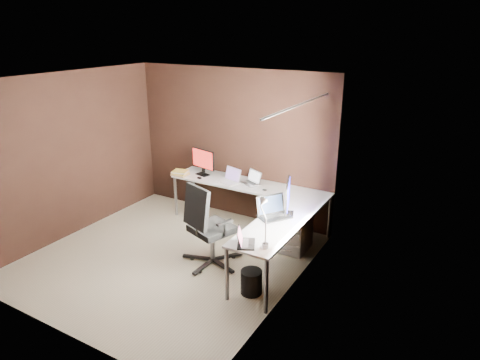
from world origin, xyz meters
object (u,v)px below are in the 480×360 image
(laptop_black_big, at_px, (273,212))
(book_stack, at_px, (180,173))
(laptop_silver, at_px, (252,181))
(desk_lamp, at_px, (263,216))
(drawer_pedestal, at_px, (294,230))
(monitor_left, at_px, (203,161))
(laptop_black_small, at_px, (244,241))
(wastebasket, at_px, (251,282))
(office_chair, at_px, (210,241))
(laptop_white, at_px, (230,179))
(monitor_right, at_px, (288,196))

(laptop_black_big, distance_m, book_stack, 2.20)
(laptop_silver, height_order, desk_lamp, desk_lamp)
(drawer_pedestal, distance_m, laptop_silver, 1.10)
(monitor_left, bearing_deg, desk_lamp, -26.94)
(laptop_silver, relative_size, laptop_black_small, 1.11)
(laptop_black_small, xyz_separation_m, wastebasket, (0.03, 0.14, -0.62))
(laptop_black_small, bearing_deg, wastebasket, -36.99)
(desk_lamp, distance_m, office_chair, 1.28)
(laptop_silver, distance_m, laptop_black_big, 1.27)
(laptop_white, xyz_separation_m, book_stack, (-0.91, -0.14, -0.01))
(monitor_left, bearing_deg, wastebasket, -28.79)
(laptop_silver, height_order, office_chair, office_chair)
(monitor_right, height_order, desk_lamp, desk_lamp)
(drawer_pedestal, xyz_separation_m, laptop_white, (-1.25, 0.29, 0.48))
(laptop_white, height_order, desk_lamp, desk_lamp)
(monitor_right, relative_size, book_stack, 1.92)
(monitor_right, distance_m, desk_lamp, 0.91)
(laptop_black_big, bearing_deg, desk_lamp, -128.31)
(monitor_right, xyz_separation_m, book_stack, (-2.22, 0.58, -0.23))
(drawer_pedestal, bearing_deg, monitor_left, 168.71)
(wastebasket, bearing_deg, monitor_right, 85.81)
(desk_lamp, height_order, wastebasket, desk_lamp)
(laptop_silver, relative_size, office_chair, 0.32)
(laptop_black_big, height_order, desk_lamp, desk_lamp)
(monitor_left, xyz_separation_m, book_stack, (-0.32, -0.22, -0.21))
(monitor_left, xyz_separation_m, laptop_white, (0.58, -0.08, -0.20))
(drawer_pedestal, bearing_deg, laptop_silver, 156.78)
(drawer_pedestal, xyz_separation_m, desk_lamp, (0.16, -1.33, 0.78))
(drawer_pedestal, bearing_deg, wastebasket, -90.03)
(laptop_black_big, height_order, laptop_black_small, laptop_black_big)
(book_stack, bearing_deg, laptop_silver, 10.99)
(monitor_right, distance_m, laptop_silver, 1.29)
(laptop_silver, bearing_deg, laptop_black_small, -38.84)
(monitor_right, height_order, wastebasket, monitor_right)
(monitor_right, bearing_deg, wastebasket, 155.14)
(monitor_right, bearing_deg, laptop_silver, 29.41)
(laptop_white, distance_m, laptop_silver, 0.35)
(laptop_black_small, bearing_deg, monitor_left, 18.44)
(laptop_black_small, bearing_deg, office_chair, 32.83)
(laptop_silver, bearing_deg, drawer_pedestal, 2.12)
(laptop_silver, bearing_deg, laptop_white, -137.72)
(monitor_left, distance_m, laptop_white, 0.62)
(laptop_white, bearing_deg, drawer_pedestal, 3.90)
(laptop_white, relative_size, office_chair, 0.33)
(laptop_black_small, height_order, wastebasket, laptop_black_small)
(laptop_white, xyz_separation_m, laptop_silver, (0.34, 0.10, -0.00))
(desk_lamp, bearing_deg, drawer_pedestal, 80.16)
(monitor_left, height_order, office_chair, office_chair)
(laptop_white, relative_size, laptop_black_big, 0.78)
(laptop_white, height_order, wastebasket, laptop_white)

